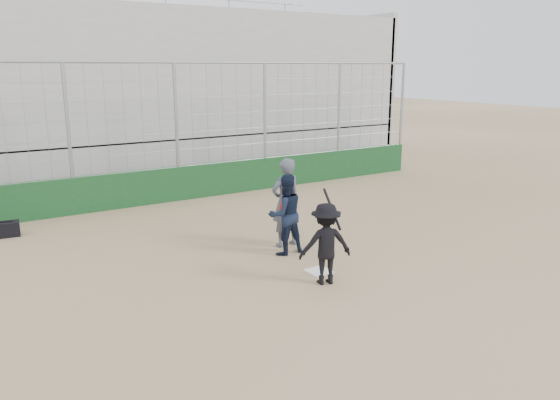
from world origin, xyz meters
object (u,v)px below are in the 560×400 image
batter_at_plate (326,244)px  equipment_bag (1,230)px  umpire (286,207)px  catcher_crouched (286,228)px

batter_at_plate → equipment_bag: (-4.72, 6.29, -0.58)m
batter_at_plate → umpire: size_ratio=0.95×
catcher_crouched → umpire: 0.64m
batter_at_plate → equipment_bag: 7.88m
batter_at_plate → catcher_crouched: bearing=81.5°
batter_at_plate → equipment_bag: size_ratio=2.00×
catcher_crouched → equipment_bag: bearing=137.5°
catcher_crouched → equipment_bag: 6.76m
catcher_crouched → equipment_bag: size_ratio=1.37×
umpire → batter_at_plate: bearing=73.9°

